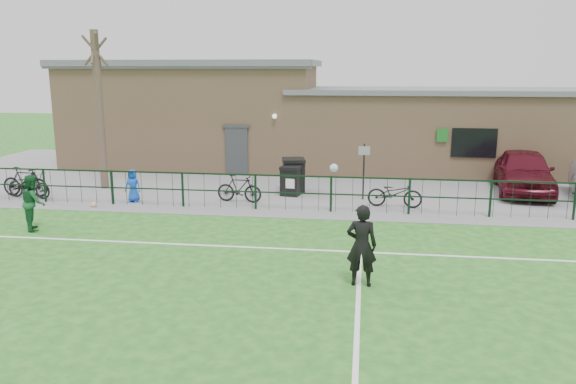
# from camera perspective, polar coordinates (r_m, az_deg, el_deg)

# --- Properties ---
(ground) EXTENTS (90.00, 90.00, 0.00)m
(ground) POSITION_cam_1_polar(r_m,az_deg,el_deg) (11.03, -3.62, -12.26)
(ground) COLOR #205C1B
(ground) RESTS_ON ground
(paving_strip) EXTENTS (34.00, 13.00, 0.02)m
(paving_strip) POSITION_cam_1_polar(r_m,az_deg,el_deg) (23.85, 2.78, 1.35)
(paving_strip) COLOR slate
(paving_strip) RESTS_ON ground
(pitch_line_touch) EXTENTS (28.00, 0.10, 0.01)m
(pitch_line_touch) POSITION_cam_1_polar(r_m,az_deg,el_deg) (18.32, 1.19, -2.08)
(pitch_line_touch) COLOR white
(pitch_line_touch) RESTS_ON ground
(pitch_line_mid) EXTENTS (28.00, 0.10, 0.01)m
(pitch_line_mid) POSITION_cam_1_polar(r_m,az_deg,el_deg) (14.70, -0.53, -5.78)
(pitch_line_mid) COLOR white
(pitch_line_mid) RESTS_ON ground
(pitch_line_perp) EXTENTS (0.10, 16.00, 0.01)m
(pitch_line_perp) POSITION_cam_1_polar(r_m,az_deg,el_deg) (10.84, 7.07, -12.77)
(pitch_line_perp) COLOR white
(pitch_line_perp) RESTS_ON ground
(perimeter_fence) EXTENTS (28.00, 0.10, 1.20)m
(perimeter_fence) POSITION_cam_1_polar(r_m,az_deg,el_deg) (18.37, 1.27, -0.13)
(perimeter_fence) COLOR black
(perimeter_fence) RESTS_ON ground
(bare_tree) EXTENTS (0.30, 0.30, 6.00)m
(bare_tree) POSITION_cam_1_polar(r_m,az_deg,el_deg) (22.71, -18.60, 7.78)
(bare_tree) COLOR #4B382D
(bare_tree) RESTS_ON ground
(wheelie_bin_left) EXTENTS (0.78, 0.85, 1.00)m
(wheelie_bin_left) POSITION_cam_1_polar(r_m,az_deg,el_deg) (20.66, 0.35, 1.07)
(wheelie_bin_left) COLOR black
(wheelie_bin_left) RESTS_ON paving_strip
(wheelie_bin_right) EXTENTS (0.95, 1.03, 1.18)m
(wheelie_bin_right) POSITION_cam_1_polar(r_m,az_deg,el_deg) (21.21, 0.58, 1.62)
(wheelie_bin_right) COLOR black
(wheelie_bin_right) RESTS_ON paving_strip
(sign_post) EXTENTS (0.06, 0.06, 2.00)m
(sign_post) POSITION_cam_1_polar(r_m,az_deg,el_deg) (20.01, 7.69, 2.04)
(sign_post) COLOR black
(sign_post) RESTS_ON paving_strip
(car_maroon) EXTENTS (2.55, 4.97, 1.62)m
(car_maroon) POSITION_cam_1_polar(r_m,az_deg,el_deg) (22.79, 22.83, 1.95)
(car_maroon) COLOR #4C0D19
(car_maroon) RESTS_ON paving_strip
(bicycle_b) EXTENTS (1.85, 0.63, 1.09)m
(bicycle_b) POSITION_cam_1_polar(r_m,az_deg,el_deg) (22.51, -25.16, 0.94)
(bicycle_b) COLOR black
(bicycle_b) RESTS_ON paving_strip
(bicycle_c) EXTENTS (1.87, 0.91, 0.94)m
(bicycle_c) POSITION_cam_1_polar(r_m,az_deg,el_deg) (22.21, -24.83, 0.64)
(bicycle_c) COLOR black
(bicycle_c) RESTS_ON paving_strip
(bicycle_d) EXTENTS (1.66, 0.64, 0.97)m
(bicycle_d) POSITION_cam_1_polar(r_m,az_deg,el_deg) (19.61, -4.98, 0.36)
(bicycle_d) COLOR black
(bicycle_d) RESTS_ON paving_strip
(bicycle_e) EXTENTS (1.87, 0.82, 0.95)m
(bicycle_e) POSITION_cam_1_polar(r_m,az_deg,el_deg) (19.17, 10.79, -0.13)
(bicycle_e) COLOR black
(bicycle_e) RESTS_ON paving_strip
(spectator_child) EXTENTS (0.58, 0.40, 1.15)m
(spectator_child) POSITION_cam_1_polar(r_m,az_deg,el_deg) (20.32, -15.48, 0.63)
(spectator_child) COLOR blue
(spectator_child) RESTS_ON paving_strip
(goalkeeper_kick) EXTENTS (1.23, 3.41, 2.14)m
(goalkeeper_kick) POSITION_cam_1_polar(r_m,az_deg,el_deg) (12.21, 7.41, -5.20)
(goalkeeper_kick) COLOR black
(goalkeeper_kick) RESTS_ON ground
(outfield_player) EXTENTS (0.94, 1.00, 1.62)m
(outfield_player) POSITION_cam_1_polar(r_m,az_deg,el_deg) (17.84, -24.46, -0.95)
(outfield_player) COLOR #164F28
(outfield_player) RESTS_ON ground
(ball_ground) EXTENTS (0.20, 0.20, 0.20)m
(ball_ground) POSITION_cam_1_polar(r_m,az_deg,el_deg) (20.04, -19.14, -1.23)
(ball_ground) COLOR silver
(ball_ground) RESTS_ON ground
(clubhouse) EXTENTS (24.25, 5.40, 4.96)m
(clubhouse) POSITION_cam_1_polar(r_m,az_deg,el_deg) (26.58, 1.51, 7.33)
(clubhouse) COLOR tan
(clubhouse) RESTS_ON ground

